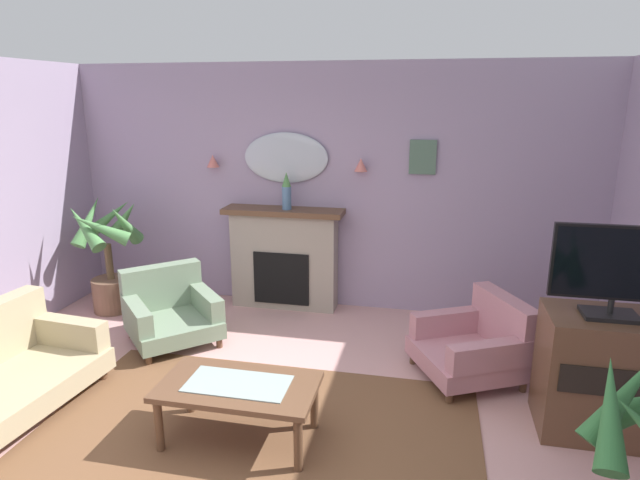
# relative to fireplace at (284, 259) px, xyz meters

# --- Properties ---
(floor) EXTENTS (6.90, 6.98, 0.10)m
(floor) POSITION_rel_fireplace_xyz_m (0.46, -2.82, -0.62)
(floor) COLOR #C6938E
(floor) RESTS_ON ground
(wall_back) EXTENTS (6.90, 0.10, 2.74)m
(wall_back) POSITION_rel_fireplace_xyz_m (0.46, 0.22, 0.80)
(wall_back) COLOR #9E8CA8
(wall_back) RESTS_ON ground
(patterned_rug) EXTENTS (3.20, 2.40, 0.01)m
(patterned_rug) POSITION_rel_fireplace_xyz_m (0.46, -2.62, -0.56)
(patterned_rug) COLOR brown
(patterned_rug) RESTS_ON ground
(fireplace) EXTENTS (1.36, 0.36, 1.16)m
(fireplace) POSITION_rel_fireplace_xyz_m (0.00, 0.00, 0.00)
(fireplace) COLOR gray
(fireplace) RESTS_ON ground
(mantel_vase_left) EXTENTS (0.10, 0.10, 0.42)m
(mantel_vase_left) POSITION_rel_fireplace_xyz_m (0.05, -0.03, 0.80)
(mantel_vase_left) COLOR #4C7093
(mantel_vase_left) RESTS_ON fireplace
(wall_mirror) EXTENTS (0.96, 0.06, 0.56)m
(wall_mirror) POSITION_rel_fireplace_xyz_m (-0.00, 0.14, 1.14)
(wall_mirror) COLOR #B2BCC6
(wall_sconce_left) EXTENTS (0.14, 0.14, 0.14)m
(wall_sconce_left) POSITION_rel_fireplace_xyz_m (-0.85, 0.09, 1.09)
(wall_sconce_left) COLOR #D17066
(wall_sconce_right) EXTENTS (0.14, 0.14, 0.14)m
(wall_sconce_right) POSITION_rel_fireplace_xyz_m (0.85, 0.09, 1.09)
(wall_sconce_right) COLOR #D17066
(framed_picture) EXTENTS (0.28, 0.03, 0.36)m
(framed_picture) POSITION_rel_fireplace_xyz_m (1.50, 0.15, 1.18)
(framed_picture) COLOR #4C6B56
(coffee_table) EXTENTS (1.10, 0.60, 0.45)m
(coffee_table) POSITION_rel_fireplace_xyz_m (0.37, -2.49, -0.19)
(coffee_table) COLOR brown
(coffee_table) RESTS_ON ground
(armchair_by_coffee_table) EXTENTS (1.09, 1.09, 0.71)m
(armchair_by_coffee_table) POSITION_rel_fireplace_xyz_m (2.07, -1.21, -0.27)
(armchair_by_coffee_table) COLOR #B77A84
(armchair_by_coffee_table) RESTS_ON ground
(armchair_beside_couch) EXTENTS (1.14, 1.15, 0.71)m
(armchair_beside_couch) POSITION_rel_fireplace_xyz_m (-0.88, -1.09, -0.27)
(armchair_beside_couch) COLOR gray
(armchair_beside_couch) RESTS_ON ground
(tv_cabinet) EXTENTS (0.80, 0.57, 0.90)m
(tv_cabinet) POSITION_rel_fireplace_xyz_m (2.86, -1.84, -0.12)
(tv_cabinet) COLOR brown
(tv_cabinet) RESTS_ON ground
(tv_flatscreen) EXTENTS (0.84, 0.24, 0.65)m
(tv_flatscreen) POSITION_rel_fireplace_xyz_m (2.86, -1.86, 0.68)
(tv_flatscreen) COLOR black
(tv_flatscreen) RESTS_ON tv_cabinet
(potted_plant_corner_palm) EXTENTS (0.81, 0.83, 1.31)m
(potted_plant_corner_palm) POSITION_rel_fireplace_xyz_m (-1.89, -0.52, 0.10)
(potted_plant_corner_palm) COLOR brown
(potted_plant_corner_palm) RESTS_ON ground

